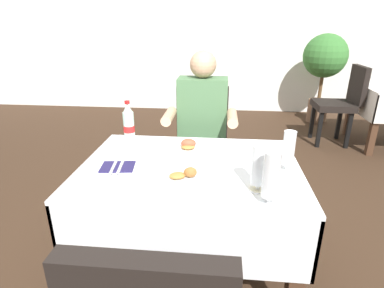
# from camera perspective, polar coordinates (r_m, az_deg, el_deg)

# --- Properties ---
(back_wall) EXTENTS (11.00, 0.12, 2.85)m
(back_wall) POSITION_cam_1_polar(r_m,az_deg,el_deg) (5.43, 4.03, 21.19)
(back_wall) COLOR white
(back_wall) RESTS_ON ground
(main_dining_table) EXTENTS (1.15, 0.85, 0.74)m
(main_dining_table) POSITION_cam_1_polar(r_m,az_deg,el_deg) (1.73, -0.32, -8.95)
(main_dining_table) COLOR white
(main_dining_table) RESTS_ON ground
(chair_far_diner_seat) EXTENTS (0.44, 0.50, 0.97)m
(chair_far_diner_seat) POSITION_cam_1_polar(r_m,az_deg,el_deg) (2.47, 1.61, 0.37)
(chair_far_diner_seat) COLOR black
(chair_far_diner_seat) RESTS_ON ground
(seated_diner_far) EXTENTS (0.50, 0.46, 1.26)m
(seated_diner_far) POSITION_cam_1_polar(r_m,az_deg,el_deg) (2.31, 1.82, 3.03)
(seated_diner_far) COLOR #282D42
(seated_diner_far) RESTS_ON ground
(plate_near_camera) EXTENTS (0.25, 0.25, 0.06)m
(plate_near_camera) POSITION_cam_1_polar(r_m,az_deg,el_deg) (1.50, -0.63, -6.11)
(plate_near_camera) COLOR white
(plate_near_camera) RESTS_ON main_dining_table
(plate_far_diner) EXTENTS (0.24, 0.24, 0.07)m
(plate_far_diner) POSITION_cam_1_polar(r_m,az_deg,el_deg) (1.82, -0.23, -0.80)
(plate_far_diner) COLOR white
(plate_far_diner) RESTS_ON main_dining_table
(beer_glass_left) EXTENTS (0.07, 0.07, 0.21)m
(beer_glass_left) POSITION_cam_1_polar(r_m,az_deg,el_deg) (1.62, 17.28, -1.28)
(beer_glass_left) COLOR white
(beer_glass_left) RESTS_ON main_dining_table
(beer_glass_middle) EXTENTS (0.07, 0.07, 0.23)m
(beer_glass_middle) POSITION_cam_1_polar(r_m,az_deg,el_deg) (1.30, 14.25, -6.21)
(beer_glass_middle) COLOR white
(beer_glass_middle) RESTS_ON main_dining_table
(beer_glass_right) EXTENTS (0.07, 0.07, 0.22)m
(beer_glass_right) POSITION_cam_1_polar(r_m,az_deg,el_deg) (1.39, 12.20, -4.42)
(beer_glass_right) COLOR white
(beer_glass_right) RESTS_ON main_dining_table
(cola_bottle_primary) EXTENTS (0.07, 0.07, 0.26)m
(cola_bottle_primary) POSITION_cam_1_polar(r_m,az_deg,el_deg) (1.97, -11.54, 3.59)
(cola_bottle_primary) COLOR silver
(cola_bottle_primary) RESTS_ON main_dining_table
(napkin_cutlery_set) EXTENTS (0.18, 0.19, 0.01)m
(napkin_cutlery_set) POSITION_cam_1_polar(r_m,az_deg,el_deg) (1.67, -13.49, -4.04)
(napkin_cutlery_set) COLOR #231E4C
(napkin_cutlery_set) RESTS_ON main_dining_table
(background_chair_left) EXTENTS (0.50, 0.44, 0.97)m
(background_chair_left) POSITION_cam_1_polar(r_m,az_deg,el_deg) (4.24, 25.78, 7.23)
(background_chair_left) COLOR black
(background_chair_left) RESTS_ON ground
(potted_plant_corner) EXTENTS (0.63, 0.63, 1.30)m
(potted_plant_corner) POSITION_cam_1_polar(r_m,az_deg,el_deg) (5.07, 23.15, 13.68)
(potted_plant_corner) COLOR brown
(potted_plant_corner) RESTS_ON ground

